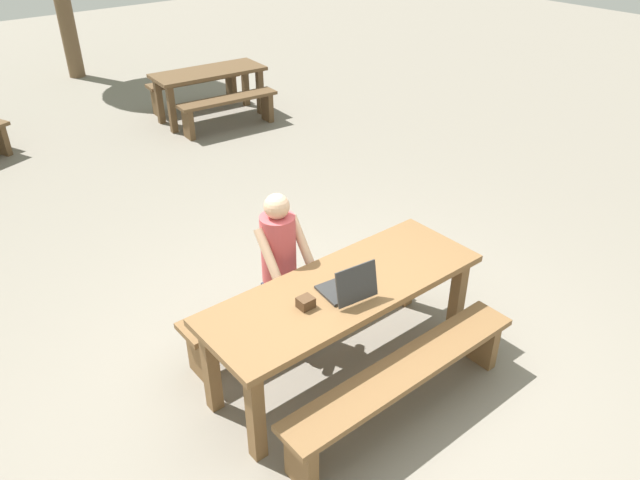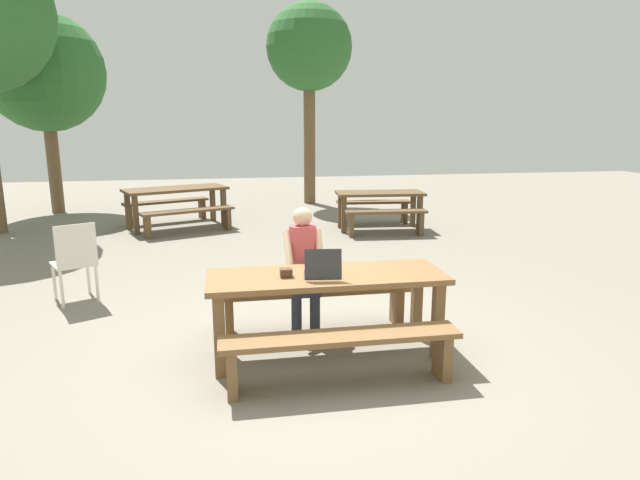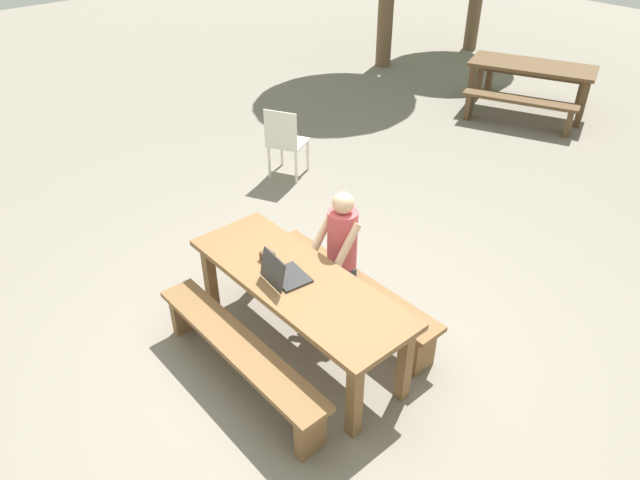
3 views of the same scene
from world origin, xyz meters
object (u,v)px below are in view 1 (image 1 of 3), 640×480
at_px(picnic_table_front, 344,298).
at_px(small_pouch, 306,303).
at_px(picnic_table_rear, 209,79).
at_px(person_seated, 282,262).
at_px(laptop, 349,287).

height_order(picnic_table_front, small_pouch, small_pouch).
distance_m(small_pouch, picnic_table_rear, 5.92).
distance_m(small_pouch, person_seated, 0.64).
bearing_deg(small_pouch, laptop, -13.82).
height_order(laptop, small_pouch, laptop).
height_order(picnic_table_front, laptop, laptop).
xyz_separation_m(small_pouch, picnic_table_rear, (2.41, 5.40, -0.20)).
bearing_deg(picnic_table_front, laptop, -118.70).
bearing_deg(laptop, picnic_table_front, -111.90).
xyz_separation_m(small_pouch, person_seated, (0.24, 0.59, -0.08)).
relative_size(small_pouch, person_seated, 0.08).
height_order(laptop, person_seated, person_seated).
height_order(person_seated, picnic_table_rear, person_seated).
bearing_deg(picnic_table_rear, person_seated, -109.89).
relative_size(laptop, picnic_table_rear, 0.20).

